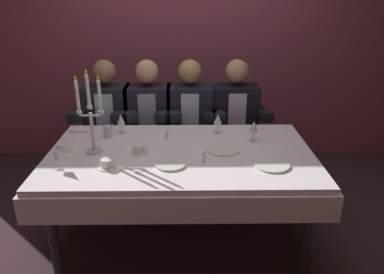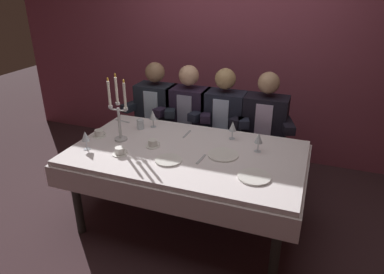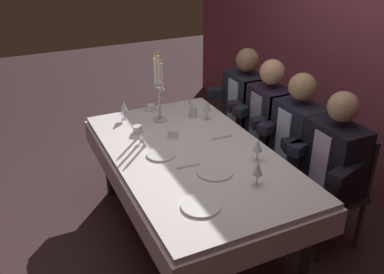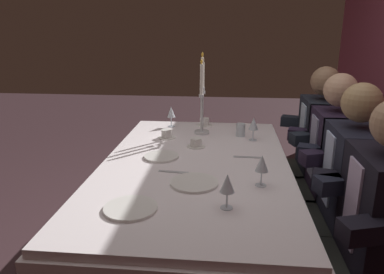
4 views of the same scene
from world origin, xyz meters
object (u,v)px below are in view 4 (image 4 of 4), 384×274
object	(u,v)px
water_tumbler_0	(241,130)
coffee_cup_1	(196,143)
candelabra	(202,101)
wine_glass_3	(262,164)
seated_diner_1	(335,151)
seated_diner_3	(384,210)
coffee_cup_2	(205,122)
dinner_plate_0	(131,208)
dinner_plate_1	(194,183)
coffee_cup_0	(167,134)
seated_diner_2	(353,174)
dinner_plate_2	(162,156)
dining_table	(195,181)
wine_glass_1	(227,184)
seated_diner_0	(321,134)
wine_glass_0	(171,113)
wine_glass_2	(254,124)

from	to	relation	value
water_tumbler_0	coffee_cup_1	distance (m)	0.41
water_tumbler_0	coffee_cup_1	bearing A→B (deg)	-47.27
candelabra	wine_glass_3	world-z (taller)	candelabra
seated_diner_1	seated_diner_3	world-z (taller)	same
coffee_cup_2	dinner_plate_0	bearing A→B (deg)	-9.17
seated_diner_3	candelabra	bearing A→B (deg)	-141.45
wine_glass_3	coffee_cup_1	world-z (taller)	wine_glass_3
dinner_plate_1	coffee_cup_0	world-z (taller)	coffee_cup_0
candelabra	dinner_plate_1	world-z (taller)	candelabra
seated_diner_2	dinner_plate_0	bearing A→B (deg)	-64.40
candelabra	seated_diner_1	xyz separation A→B (m)	(0.30, 0.89, -0.25)
dinner_plate_2	coffee_cup_0	world-z (taller)	coffee_cup_0
dinner_plate_0	water_tumbler_0	distance (m)	1.29
coffee_cup_2	dinner_plate_1	bearing A→B (deg)	1.00
dinner_plate_1	seated_diner_3	bearing A→B (deg)	77.37
coffee_cup_1	seated_diner_2	size ratio (longest dim) A/B	0.11
dining_table	wine_glass_1	xyz separation A→B (m)	(0.55, 0.19, 0.23)
dinner_plate_1	wine_glass_1	size ratio (longest dim) A/B	1.52
seated_diner_1	seated_diner_3	xyz separation A→B (m)	(0.81, 0.00, 0.00)
candelabra	dinner_plate_2	distance (m)	0.64
coffee_cup_2	seated_diner_3	bearing A→B (deg)	33.31
dining_table	seated_diner_0	size ratio (longest dim) A/B	1.56
dining_table	seated_diner_0	bearing A→B (deg)	128.20
coffee_cup_0	coffee_cup_1	size ratio (longest dim) A/B	1.00
dinner_plate_1	seated_diner_2	bearing A→B (deg)	105.12
wine_glass_3	coffee_cup_2	xyz separation A→B (m)	(-1.14, -0.36, -0.09)
coffee_cup_2	seated_diner_2	distance (m)	1.27
dinner_plate_0	wine_glass_0	xyz separation A→B (m)	(-1.40, -0.03, 0.11)
dinner_plate_2	wine_glass_1	world-z (taller)	wine_glass_1
seated_diner_1	coffee_cup_0	bearing A→B (deg)	-98.34
coffee_cup_2	wine_glass_2	bearing A→B (deg)	45.32
seated_diner_0	dinner_plate_1	bearing A→B (deg)	-40.69
dinner_plate_1	seated_diner_2	world-z (taller)	seated_diner_2
wine_glass_2	wine_glass_3	xyz separation A→B (m)	(0.78, -0.01, -0.00)
coffee_cup_0	seated_diner_1	distance (m)	1.15
water_tumbler_0	seated_diner_0	size ratio (longest dim) A/B	0.08
dinner_plate_1	wine_glass_3	world-z (taller)	wine_glass_3
coffee_cup_0	coffee_cup_1	bearing A→B (deg)	51.43
candelabra	dinner_plate_2	xyz separation A→B (m)	(0.55, -0.21, -0.24)
wine_glass_1	seated_diner_0	xyz separation A→B (m)	(-1.25, 0.70, -0.12)
dinner_plate_2	seated_diner_1	xyz separation A→B (m)	(-0.25, 1.10, -0.01)
wine_glass_3	seated_diner_1	world-z (taller)	seated_diner_1
water_tumbler_0	seated_diner_0	world-z (taller)	seated_diner_0
coffee_cup_0	candelabra	bearing A→B (deg)	119.47
wine_glass_0	water_tumbler_0	distance (m)	0.59
coffee_cup_0	dinner_plate_2	bearing A→B (deg)	4.89
dinner_plate_1	coffee_cup_0	distance (m)	0.83
wine_glass_2	coffee_cup_0	bearing A→B (deg)	-89.68
coffee_cup_0	dinner_plate_1	bearing A→B (deg)	19.05
dining_table	candelabra	world-z (taller)	candelabra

